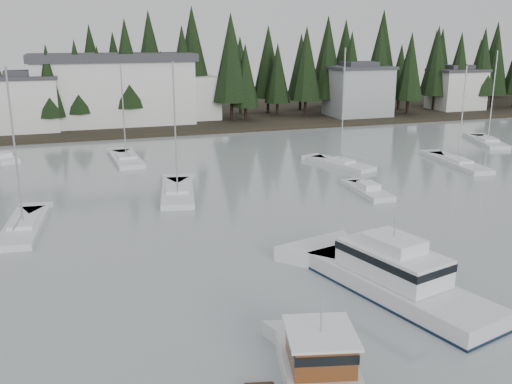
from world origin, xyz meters
TOP-DOWN VIEW (x-y plane):
  - far_shore_land at (0.00, 97.00)m, footprint 240.00×54.00m
  - conifer_treeline at (0.00, 86.00)m, footprint 200.00×22.00m
  - house_west at (-18.00, 79.00)m, footprint 9.54×7.42m
  - house_east_a at (36.00, 78.00)m, footprint 10.60×8.48m
  - house_east_b at (58.00, 80.00)m, footprint 9.54×7.42m
  - harbor_inn at (-2.96, 82.34)m, footprint 29.50×11.50m
  - cabin_cruiser_center at (3.95, 14.46)m, footprint 6.62×12.60m
  - sailboat_0 at (28.76, 41.16)m, footprint 3.76×10.82m
  - sailboat_1 at (16.05, 44.99)m, footprint 5.01×8.78m
  - sailboat_2 at (41.10, 50.82)m, footprint 5.79×9.52m
  - sailboat_3 at (-3.65, 39.00)m, footprint 4.68×10.11m
  - sailboat_6 at (-6.43, 55.36)m, footprint 3.26×9.59m
  - sailboat_7 at (-16.53, 33.10)m, footprint 3.64×9.60m
  - runabout_1 at (13.17, 33.80)m, footprint 2.55×6.60m
  - runabout_3 at (-19.87, 59.89)m, footprint 3.77×5.49m

SIDE VIEW (x-z plane):
  - far_shore_land at x=0.00m, z-range -0.50..0.50m
  - conifer_treeline at x=0.00m, z-range -10.00..10.00m
  - sailboat_6 at x=-6.43m, z-range -5.69..5.79m
  - sailboat_0 at x=28.76m, z-range -5.70..5.81m
  - sailboat_3 at x=-3.65m, z-range -6.20..6.33m
  - sailboat_2 at x=41.10m, z-range -6.32..6.45m
  - sailboat_7 at x=-16.53m, z-range -6.26..6.39m
  - sailboat_1 at x=16.05m, z-range -6.62..6.79m
  - runabout_1 at x=13.17m, z-range -0.58..0.84m
  - runabout_3 at x=-19.87m, z-range -0.58..0.84m
  - cabin_cruiser_center at x=3.95m, z-range -1.81..3.36m
  - house_east_b at x=58.00m, z-range 0.28..8.53m
  - house_west at x=-18.00m, z-range 0.28..9.03m
  - house_east_a at x=36.00m, z-range 0.28..9.53m
  - harbor_inn at x=-2.96m, z-range 0.33..11.23m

